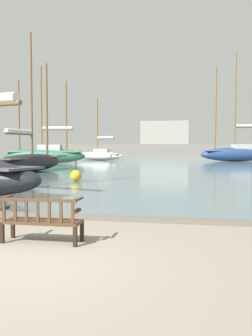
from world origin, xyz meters
The scene contains 10 objects.
ground_plane centered at (0.00, 0.00, 0.00)m, with size 160.00×160.00×0.00m, color gray.
harbor_water centered at (0.00, 44.00, 0.04)m, with size 100.00×80.00×0.08m, color slate.
quay_edge_kerb centered at (0.00, 3.85, 0.06)m, with size 40.00×0.30×0.12m, color #675F54.
park_bench centered at (-0.29, 1.42, 0.47)m, with size 1.60×0.52×0.92m.
sailboat_outer_starboard centered at (-9.35, 40.63, 0.76)m, with size 8.00×3.51×7.82m.
sailboat_nearest_starboard centered at (-12.67, 31.01, 1.08)m, with size 8.87×2.64×10.00m.
sailboat_centre_channel centered at (-8.73, 19.20, 0.90)m, with size 2.96×9.21×9.78m.
sailboat_nearest_port centered at (7.47, 39.88, 1.16)m, with size 8.81×4.54×12.72m.
channel_buoy centered at (-3.40, 13.14, 0.38)m, with size 0.59×0.59×1.29m.
far_breakwater centered at (-0.36, 63.96, 1.77)m, with size 55.47×2.40×6.44m.
Camera 1 is at (2.75, -5.61, 1.97)m, focal length 40.00 mm.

